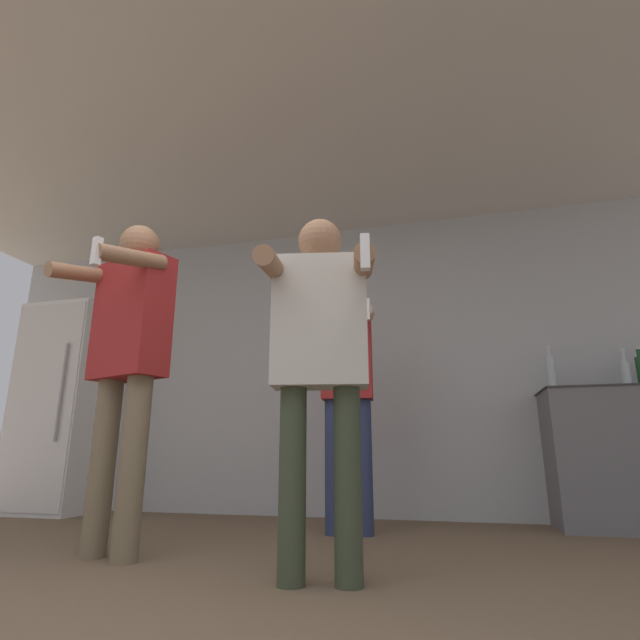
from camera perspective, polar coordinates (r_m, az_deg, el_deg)
wall_back at (r=4.45m, az=2.15°, el=-5.10°), size 7.00×0.06×2.55m
ceiling_slab at (r=3.55m, az=-4.04°, el=20.75°), size 7.00×3.59×0.05m
refrigerator at (r=5.25m, az=-26.99°, el=-8.80°), size 0.73×0.69×1.87m
bottle_short_whiskey at (r=4.23m, az=31.57°, el=-5.19°), size 0.07×0.07×0.30m
bottle_dark_rum at (r=4.12m, az=24.91°, el=-5.44°), size 0.06×0.06×0.35m
person_woman_foreground at (r=2.17m, az=-0.01°, el=-2.97°), size 0.54×0.55×1.55m
person_man_side at (r=2.88m, az=-21.13°, el=-2.87°), size 0.61×0.62×1.77m
person_spectator_back at (r=3.46m, az=3.13°, el=-6.84°), size 0.44×0.50×1.71m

